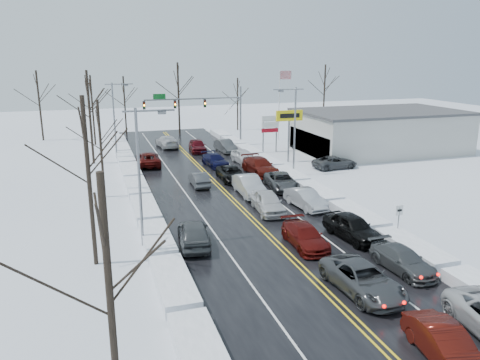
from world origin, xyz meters
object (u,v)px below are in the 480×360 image
object	(u,v)px
flagpole	(280,99)
traffic_signal_mast	(205,106)
tires_plus_sign	(289,119)
oncoming_car_0	(199,186)
dealership_building	(379,131)

from	to	relation	value
flagpole	traffic_signal_mast	bearing A→B (deg)	-170.27
traffic_signal_mast	flagpole	world-z (taller)	flagpole
tires_plus_sign	oncoming_car_0	bearing A→B (deg)	-150.12
dealership_building	tires_plus_sign	bearing A→B (deg)	-171.53
flagpole	oncoming_car_0	bearing A→B (deg)	-128.80
traffic_signal_mast	dealership_building	xyz separation A→B (m)	(20.53, -9.99, -2.82)
traffic_signal_mast	tires_plus_sign	xyz separation A→B (m)	(7.05, -12.00, -0.49)
traffic_signal_mast	flagpole	distance (m)	11.90
traffic_signal_mast	oncoming_car_0	distance (m)	20.48
flagpole	oncoming_car_0	world-z (taller)	flagpole
traffic_signal_mast	oncoming_car_0	size ratio (longest dim) A/B	3.25
flagpole	oncoming_car_0	distance (m)	27.65
oncoming_car_0	flagpole	bearing A→B (deg)	-127.87
traffic_signal_mast	dealership_building	world-z (taller)	traffic_signal_mast
traffic_signal_mast	flagpole	xyz separation A→B (m)	(11.72, 2.01, 0.45)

